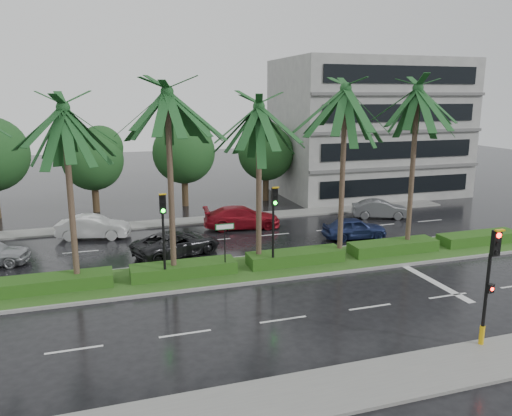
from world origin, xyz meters
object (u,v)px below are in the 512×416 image
object	(u,v)px
signal_median_left	(163,224)
car_blue	(354,228)
car_red	(242,217)
car_white	(93,227)
street_sign	(225,236)
car_grey	(380,209)
car_darkgrey	(177,243)
signal_near	(489,283)

from	to	relation	value
signal_median_left	car_blue	size ratio (longest dim) A/B	1.08
car_red	car_white	bearing A→B (deg)	93.57
street_sign	car_grey	size ratio (longest dim) A/B	0.64
car_blue	car_red	bearing A→B (deg)	58.15
street_sign	car_blue	distance (m)	10.46
car_red	car_grey	bearing A→B (deg)	-85.21
signal_median_left	street_sign	size ratio (longest dim) A/B	1.68
signal_median_left	car_darkgrey	bearing A→B (deg)	73.92
signal_near	car_white	bearing A→B (deg)	124.59
signal_median_left	car_grey	xyz separation A→B (m)	(17.00, 8.57, -2.33)
car_darkgrey	car_blue	size ratio (longest dim) A/B	1.26
street_sign	car_white	bearing A→B (deg)	123.77
car_darkgrey	car_white	bearing A→B (deg)	19.92
signal_median_left	car_white	bearing A→B (deg)	108.80
car_red	car_blue	size ratio (longest dim) A/B	1.30
car_red	car_grey	world-z (taller)	car_red
signal_near	street_sign	distance (m)	12.11
signal_near	car_white	xyz separation A→B (m)	(-13.24, 19.20, -1.77)
car_blue	signal_near	bearing A→B (deg)	175.43
car_darkgrey	car_blue	world-z (taller)	car_darkgrey
signal_median_left	car_grey	bearing A→B (deg)	26.75
street_sign	car_blue	bearing A→B (deg)	23.52
car_red	car_blue	world-z (taller)	car_red
car_red	car_blue	xyz separation A→B (m)	(6.06, -4.64, -0.07)
signal_near	car_blue	world-z (taller)	signal_near
car_white	car_darkgrey	world-z (taller)	car_white
car_darkgrey	car_blue	distance (m)	11.24
car_darkgrey	car_grey	xyz separation A→B (m)	(15.74, 4.19, -0.03)
signal_median_left	street_sign	xyz separation A→B (m)	(3.00, 0.18, -0.87)
car_darkgrey	car_grey	world-z (taller)	car_darkgrey
street_sign	car_grey	xyz separation A→B (m)	(14.00, 8.39, -1.45)
signal_near	car_blue	distance (m)	14.34
car_white	car_blue	world-z (taller)	car_white
signal_near	car_darkgrey	xyz separation A→B (m)	(-8.74, 14.07, -1.80)
car_darkgrey	car_red	world-z (taller)	car_red
street_sign	car_grey	distance (m)	16.38
signal_median_left	car_blue	xyz separation A→B (m)	(12.50, 4.32, -2.31)
signal_median_left	street_sign	world-z (taller)	signal_median_left
signal_near	car_blue	bearing A→B (deg)	79.88
signal_median_left	car_darkgrey	world-z (taller)	signal_median_left
car_blue	car_grey	distance (m)	6.19
car_blue	signal_median_left	bearing A→B (deg)	114.60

